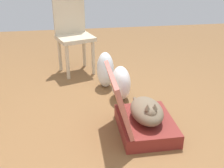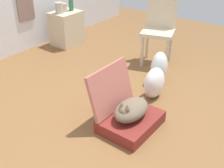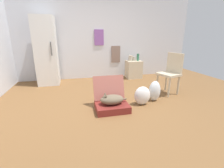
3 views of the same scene
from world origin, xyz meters
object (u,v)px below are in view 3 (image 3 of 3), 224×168
at_px(refrigerator, 46,51).
at_px(vase_short, 138,57).
at_px(plastic_bag_white, 142,96).
at_px(side_table, 134,69).
at_px(chair, 171,72).
at_px(vase_tall, 130,58).
at_px(vase_round, 134,59).
at_px(suitcase_base, 112,107).
at_px(cat, 112,99).
at_px(plastic_bag_clear, 155,91).

xyz_separation_m(refrigerator, vase_short, (2.74, 0.03, -0.25)).
distance_m(plastic_bag_white, refrigerator, 2.95).
bearing_deg(refrigerator, side_table, 1.10).
bearing_deg(chair, vase_short, 168.53).
distance_m(side_table, chair, 1.64).
relative_size(refrigerator, vase_tall, 10.67).
xyz_separation_m(vase_short, vase_round, (-0.12, 0.05, -0.05)).
height_order(suitcase_base, cat, cat).
bearing_deg(vase_tall, chair, -75.03).
distance_m(plastic_bag_clear, chair, 0.75).
xyz_separation_m(suitcase_base, refrigerator, (-1.36, 2.13, 0.86)).
relative_size(refrigerator, chair, 1.92).
bearing_deg(plastic_bag_white, plastic_bag_clear, 20.64).
height_order(plastic_bag_clear, chair, chair).
xyz_separation_m(suitcase_base, vase_short, (1.38, 2.16, 0.61)).
bearing_deg(side_table, chair, -79.04).
bearing_deg(refrigerator, plastic_bag_clear, -38.88).
height_order(plastic_bag_white, vase_round, vase_round).
height_order(plastic_bag_clear, vase_tall, vase_tall).
bearing_deg(vase_tall, vase_short, -7.68).
xyz_separation_m(refrigerator, vase_round, (2.62, 0.08, -0.30)).
distance_m(plastic_bag_clear, refrigerator, 3.10).
relative_size(cat, vase_short, 2.31).
xyz_separation_m(plastic_bag_clear, vase_round, (0.27, 1.97, 0.41)).
bearing_deg(side_table, plastic_bag_white, -106.29).
relative_size(suitcase_base, vase_short, 2.70).
distance_m(vase_short, vase_round, 0.14).
bearing_deg(plastic_bag_white, cat, -170.42).
bearing_deg(plastic_bag_white, side_table, 73.71).
relative_size(refrigerator, vase_short, 8.24).
bearing_deg(vase_tall, refrigerator, -178.67).
xyz_separation_m(side_table, vase_round, (0.00, 0.03, 0.35)).
xyz_separation_m(plastic_bag_clear, refrigerator, (-2.35, 1.90, 0.71)).
xyz_separation_m(suitcase_base, side_table, (1.26, 2.18, 0.22)).
relative_size(suitcase_base, plastic_bag_clear, 1.39).
distance_m(suitcase_base, plastic_bag_clear, 1.03).
bearing_deg(suitcase_base, vase_short, 57.43).
bearing_deg(refrigerator, plastic_bag_white, -45.12).
xyz_separation_m(cat, plastic_bag_clear, (1.00, 0.24, 0.00)).
distance_m(plastic_bag_white, vase_round, 2.23).
height_order(suitcase_base, chair, chair).
relative_size(vase_round, chair, 0.14).
xyz_separation_m(cat, vase_tall, (1.15, 2.19, 0.44)).
height_order(cat, plastic_bag_clear, plastic_bag_clear).
height_order(plastic_bag_white, plastic_bag_clear, plastic_bag_clear).
bearing_deg(suitcase_base, plastic_bag_clear, 13.56).
height_order(refrigerator, vase_tall, refrigerator).
bearing_deg(plastic_bag_white, chair, 27.54).
bearing_deg(refrigerator, cat, -57.65).
bearing_deg(cat, vase_round, 60.18).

